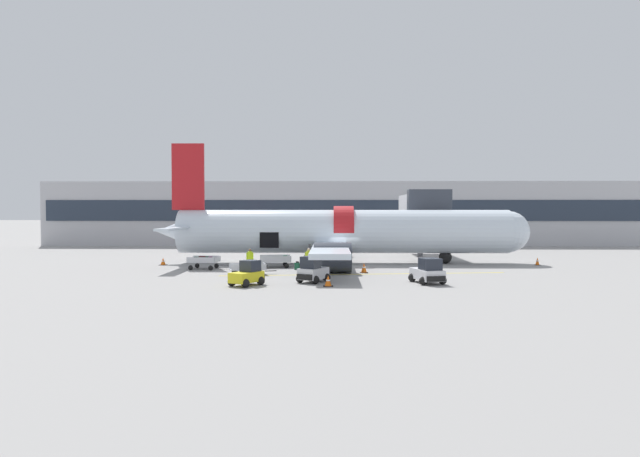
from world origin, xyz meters
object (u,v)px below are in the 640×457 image
object	(u,v)px
baggage_cart_queued	(205,262)
ground_crew_loader_b	(250,258)
baggage_cart_loading	(277,262)
ground_crew_driver	(316,258)
baggage_tug_rear	(247,275)
baggage_tug_mid	(313,272)
suitcase_on_tarmac_upright	(297,266)
airplane	(339,233)
ground_crew_supervisor	(326,258)
baggage_cart_empty	(249,269)
baggage_tug_lead	(428,273)
ground_crew_loader_a	(309,258)

from	to	relation	value
baggage_cart_queued	ground_crew_loader_b	xyz separation A→B (m)	(3.81, -0.05, 0.33)
baggage_cart_loading	ground_crew_driver	xyz separation A→B (m)	(3.39, 0.19, 0.34)
baggage_tug_rear	baggage_cart_loading	xyz separation A→B (m)	(0.76, 11.93, -0.17)
baggage_tug_mid	suitcase_on_tarmac_upright	world-z (taller)	baggage_tug_mid
airplane	baggage_cart_queued	xyz separation A→B (m)	(-11.29, -5.48, -2.29)
ground_crew_loader_b	ground_crew_supervisor	world-z (taller)	ground_crew_loader_b
ground_crew_loader_b	airplane	bearing A→B (deg)	36.48
ground_crew_supervisor	ground_crew_driver	bearing A→B (deg)	137.46
baggage_tug_mid	baggage_cart_empty	world-z (taller)	baggage_tug_mid
baggage_tug_lead	ground_crew_loader_a	size ratio (longest dim) A/B	1.76
baggage_tug_rear	ground_crew_loader_a	world-z (taller)	ground_crew_loader_a
baggage_cart_queued	suitcase_on_tarmac_upright	xyz separation A→B (m)	(7.80, -0.39, -0.27)
airplane	ground_crew_driver	distance (m)	4.68
baggage_cart_queued	ground_crew_loader_b	size ratio (longest dim) A/B	1.96
ground_crew_supervisor	suitcase_on_tarmac_upright	world-z (taller)	ground_crew_supervisor
baggage_cart_queued	suitcase_on_tarmac_upright	world-z (taller)	baggage_cart_queued
baggage_tug_lead	ground_crew_loader_a	distance (m)	12.03
airplane	suitcase_on_tarmac_upright	bearing A→B (deg)	-120.67
ground_crew_loader_b	ground_crew_loader_a	bearing A→B (deg)	-3.95
baggage_tug_lead	suitcase_on_tarmac_upright	distance (m)	12.70
baggage_tug_mid	ground_crew_supervisor	size ratio (longest dim) A/B	1.61
baggage_cart_loading	ground_crew_driver	bearing A→B (deg)	3.24
baggage_tug_lead	ground_crew_driver	world-z (taller)	baggage_tug_lead
ground_crew_supervisor	suitcase_on_tarmac_upright	bearing A→B (deg)	-149.39
baggage_tug_lead	baggage_cart_loading	world-z (taller)	baggage_tug_lead
baggage_cart_queued	baggage_tug_mid	bearing A→B (deg)	-42.83
airplane	baggage_tug_rear	world-z (taller)	airplane
baggage_cart_queued	baggage_tug_rear	bearing A→B (deg)	-63.66
baggage_tug_rear	baggage_cart_queued	bearing A→B (deg)	116.34
ground_crew_loader_a	suitcase_on_tarmac_upright	distance (m)	1.13
airplane	suitcase_on_tarmac_upright	distance (m)	7.30
ground_crew_driver	ground_crew_supervisor	world-z (taller)	ground_crew_supervisor
airplane	baggage_cart_empty	world-z (taller)	airplane
baggage_tug_mid	ground_crew_loader_a	xyz separation A→B (m)	(-0.60, 8.26, 0.22)
ground_crew_driver	baggage_cart_empty	bearing A→B (deg)	-129.98
baggage_cart_queued	ground_crew_loader_a	xyz separation A→B (m)	(8.73, -0.39, 0.38)
baggage_tug_rear	ground_crew_loader_a	bearing A→B (deg)	70.14
baggage_tug_lead	baggage_cart_queued	xyz separation A→B (m)	(-17.11, 9.02, -0.16)
baggage_cart_loading	ground_crew_loader_b	distance (m)	2.67
suitcase_on_tarmac_upright	ground_crew_supervisor	bearing A→B (deg)	30.61
baggage_tug_mid	baggage_cart_loading	world-z (taller)	baggage_tug_mid
baggage_tug_rear	baggage_cart_queued	world-z (taller)	baggage_tug_rear
baggage_cart_loading	ground_crew_loader_a	bearing A→B (deg)	-34.60
suitcase_on_tarmac_upright	baggage_cart_empty	bearing A→B (deg)	-132.83
baggage_tug_lead	baggage_tug_mid	size ratio (longest dim) A/B	1.21
baggage_tug_lead	baggage_cart_queued	distance (m)	19.34
baggage_cart_empty	ground_crew_supervisor	distance (m)	7.74
airplane	ground_crew_loader_a	bearing A→B (deg)	-113.53
baggage_tug_mid	ground_crew_supervisor	world-z (taller)	baggage_tug_mid
baggage_cart_queued	ground_crew_driver	distance (m)	9.45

